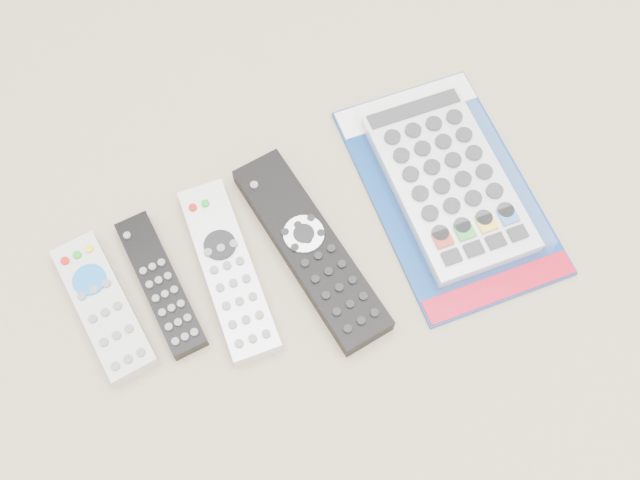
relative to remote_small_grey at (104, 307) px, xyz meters
name	(u,v)px	position (x,y,z in m)	size (l,w,h in m)	color
remote_small_grey	(104,307)	(0.00, 0.00, 0.00)	(0.06, 0.17, 0.03)	silver
remote_slim_black	(161,284)	(0.06, 0.00, 0.00)	(0.04, 0.17, 0.02)	black
remote_silver_dvd	(228,270)	(0.13, -0.02, 0.00)	(0.08, 0.21, 0.02)	silver
remote_large_black	(311,249)	(0.22, -0.04, 0.00)	(0.07, 0.25, 0.03)	black
jumbo_remote_packaged	(449,181)	(0.40, -0.04, 0.01)	(0.21, 0.31, 0.04)	navy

